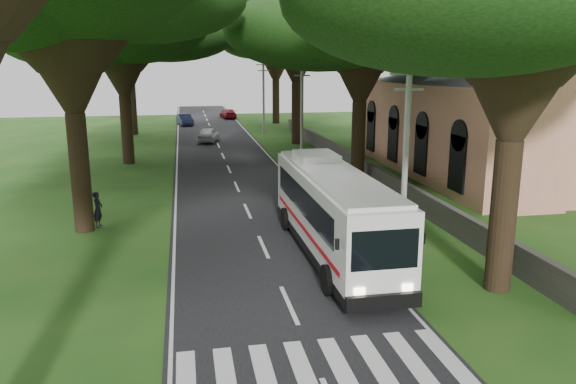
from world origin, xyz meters
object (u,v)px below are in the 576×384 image
Objects in this scene: distant_car_b at (185,120)px; pole_far at (264,95)px; church at (487,104)px; distant_car_c at (228,114)px; coach_bus at (333,210)px; pole_near at (406,156)px; distant_car_a at (208,135)px; pedestrian at (98,209)px; pole_mid at (302,112)px.

pole_far is at bearing -59.83° from distant_car_b.
distant_car_c is at bearing 109.67° from church.
coach_bus is at bearing -94.42° from distant_car_b.
pole_near is 1.00× the size of pole_far.
distant_car_a is at bearing -138.43° from pole_far.
distant_car_c is at bearing 98.30° from pole_far.
pedestrian is (-10.42, -50.60, 0.20)m from distant_car_c.
pedestrian is (-12.92, -13.47, -3.31)m from pole_mid.
coach_bus is at bearing -94.07° from pole_far.
church is 3.00× the size of pole_far.
pedestrian reaches higher than distant_car_c.
church reaches higher than distant_car_b.
pedestrian is at bearing -111.11° from pole_far.
coach_bus is 6.85× the size of pedestrian.
distant_car_c is 51.67m from pedestrian.
coach_bus is (-2.80, -39.38, -2.29)m from pole_far.
distant_car_a is 2.45× the size of pedestrian.
church reaches higher than pole_near.
distant_car_c is at bearing 92.51° from pole_near.
pole_near and pole_far have the same top height.
pedestrian is at bearing 153.20° from pole_near.
pole_far is 1.87× the size of distant_car_a.
pole_near is 50.54m from distant_car_b.
pole_far is at bearing 92.27° from distant_car_c.
pole_far is 1.90× the size of distant_car_b.
pole_mid is 1.00× the size of pole_far.
coach_bus is (-2.80, 0.62, -2.29)m from pole_near.
pedestrian reaches higher than distant_car_a.
distant_car_b is (-8.50, 49.70, -3.46)m from pole_near.
pole_mid is 37.38m from distant_car_c.
pole_mid is at bearing 90.00° from pole_near.
pedestrian is at bearing -133.81° from pole_mid.
pole_near is 1.00× the size of pole_mid.
pedestrian is at bearing -160.37° from church.
pedestrian is (-10.12, 5.91, -1.02)m from coach_bus.
distant_car_b is at bearing -68.91° from distant_car_a.
church is at bearing -19.81° from pole_mid.
coach_bus is (-2.80, -19.38, -2.29)m from pole_mid.
coach_bus is 2.72× the size of distant_car_c.
pole_near is at bearing 86.47° from distant_car_c.
pole_mid reaches higher than coach_bus.
pole_near is 35.15m from distant_car_a.
distant_car_a is 23.03m from distant_car_c.
church is at bearing -56.93° from pedestrian.
church is 19.88m from pole_near.
church is 5.71× the size of distant_car_b.
distant_car_b is at bearing 96.17° from coach_bus.
distant_car_a is (-6.30, -5.59, -3.42)m from pole_far.
pole_mid is at bearing -90.00° from pole_far.
distant_car_a is at bearing 113.61° from pole_mid.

